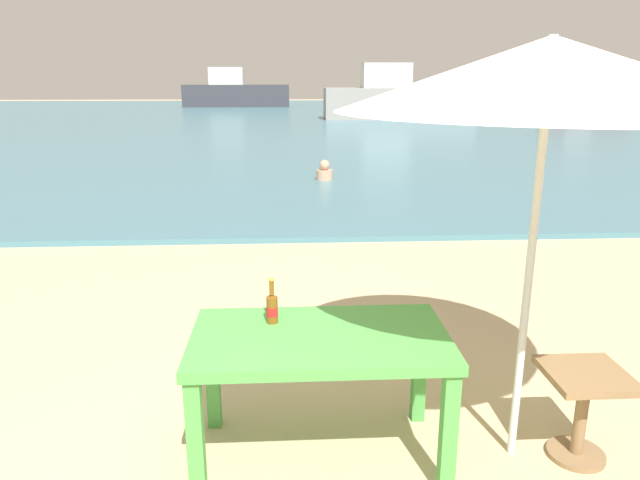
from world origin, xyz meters
name	(u,v)px	position (x,y,z in m)	size (l,w,h in m)	color
sea_water	(295,118)	(0.00, 30.00, 0.04)	(120.00, 50.00, 0.08)	teal
picnic_table_green	(320,353)	(-0.28, 0.53, 0.65)	(1.40, 0.80, 0.76)	#4C9E47
beer_bottle_amber	(272,307)	(-0.54, 0.70, 0.85)	(0.07, 0.07, 0.26)	brown
patio_umbrella	(550,74)	(0.84, 0.50, 2.12)	(2.10, 2.10, 2.30)	silver
side_table_wood	(583,402)	(1.19, 0.44, 0.35)	(0.44, 0.44, 0.54)	olive
swimmer_person	(324,172)	(0.32, 9.49, 0.24)	(0.34, 0.34, 0.41)	tan
boat_sailboat	(235,93)	(-4.26, 42.05, 1.09)	(7.76, 2.12, 2.82)	#38383F
boat_ferry	(397,99)	(5.21, 27.99, 1.08)	(7.65, 2.09, 2.78)	gray
boat_barge	(584,107)	(15.32, 28.29, 0.66)	(4.47, 1.22, 1.63)	maroon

